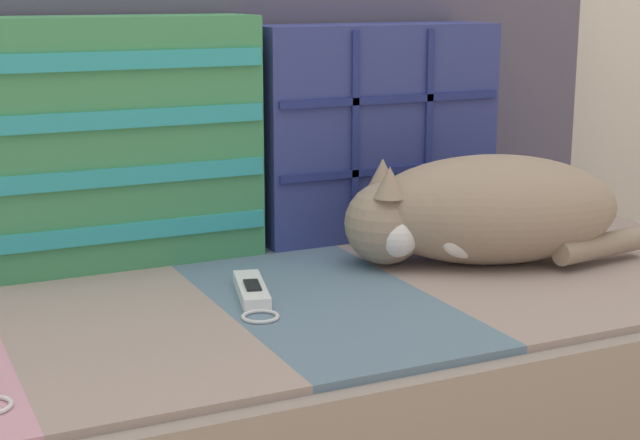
# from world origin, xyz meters

# --- Properties ---
(couch) EXTENTS (1.77, 0.82, 0.39)m
(couch) POSITION_xyz_m (0.00, 0.14, 0.19)
(couch) COLOR brown
(couch) RESTS_ON ground_plane
(sofa_backrest) EXTENTS (1.73, 0.14, 0.49)m
(sofa_backrest) POSITION_xyz_m (0.00, 0.48, 0.63)
(sofa_backrest) COLOR #514C60
(sofa_backrest) RESTS_ON couch
(throw_pillow_quilted) EXTENTS (0.42, 0.14, 0.35)m
(throw_pillow_quilted) POSITION_xyz_m (0.38, 0.33, 0.56)
(throw_pillow_quilted) COLOR navy
(throw_pillow_quilted) RESTS_ON couch
(throw_pillow_striped) EXTENTS (0.43, 0.14, 0.37)m
(throw_pillow_striped) POSITION_xyz_m (-0.06, 0.33, 0.57)
(throw_pillow_striped) COLOR #3D8956
(throw_pillow_striped) RESTS_ON couch
(sleeping_cat) EXTENTS (0.45, 0.30, 0.17)m
(sleeping_cat) POSITION_xyz_m (0.42, 0.09, 0.46)
(sleeping_cat) COLOR gray
(sleeping_cat) RESTS_ON couch
(game_remote_near) EXTENTS (0.09, 0.19, 0.02)m
(game_remote_near) POSITION_xyz_m (0.05, 0.07, 0.39)
(game_remote_near) COLOR white
(game_remote_near) RESTS_ON couch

